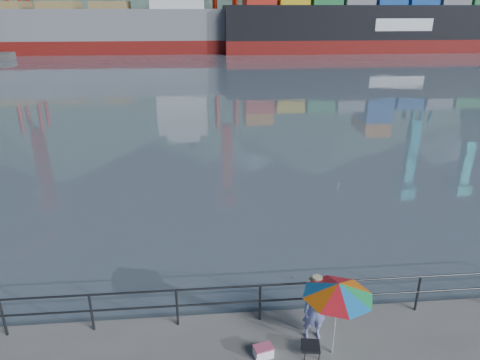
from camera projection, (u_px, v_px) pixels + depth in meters
The scene contains 11 objects.
harbor_water at pixel (200, 33), 128.99m from camera, with size 500.00×280.00×0.00m, color slate.
far_dock at pixel (245, 42), 95.65m from camera, with size 200.00×40.00×0.40m, color #514F4C.
guardrail at pixel (219, 304), 10.30m from camera, with size 22.00×0.06×1.03m.
container_stacks at pixel (357, 27), 97.31m from camera, with size 58.00×5.40×7.80m.
fisherman at pixel (315, 310), 9.75m from camera, with size 0.55×0.36×1.52m, color #1C289A.
beach_umbrella at pixel (338, 290), 8.93m from camera, with size 1.53×1.53×1.85m.
folding_stool at pixel (310, 350), 9.45m from camera, with size 0.47×0.47×0.27m.
cooler_bag at pixel (263, 352), 9.42m from camera, with size 0.40×0.27×0.23m, color white.
fishing_rod at pixel (290, 307), 11.03m from camera, with size 0.02×0.02×1.89m, color black.
bulk_carrier at pixel (88, 27), 74.32m from camera, with size 55.28×9.57×14.50m.
container_ship at pixel (402, 16), 76.48m from camera, with size 60.40×10.07×18.10m.
Camera 1 is at (-0.25, -6.74, 7.16)m, focal length 32.00 mm.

